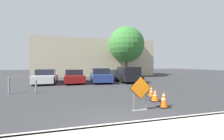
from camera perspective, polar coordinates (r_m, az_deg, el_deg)
The scene contains 15 objects.
ground_plane at distance 14.22m, azimuth -9.13°, elevation -5.44°, with size 96.00×96.00×0.00m, color #333335.
curb_lip at distance 4.64m, azimuth 4.91°, elevation -20.29°, with size 29.36×0.20×0.14m.
road_closed_sign at distance 6.12m, azimuth 10.82°, elevation -8.09°, with size 0.93×0.20×1.37m.
traffic_cone_nearest at distance 6.94m, azimuth 19.13°, elevation -10.48°, with size 0.46×0.46×0.70m.
traffic_cone_second at distance 7.98m, azimuth 16.15°, elevation -9.23°, with size 0.52×0.52×0.59m.
traffic_cone_third at distance 8.97m, azimuth 14.78°, elevation -7.91°, with size 0.45×0.45×0.61m.
traffic_cone_fourth at distance 10.15m, azimuth 12.81°, elevation -6.45°, with size 0.50×0.50×0.72m.
parked_car_nearest at distance 16.33m, azimuth -23.83°, elevation -2.32°, with size 1.94×4.66×1.39m.
parked_car_second at distance 15.90m, azimuth -14.26°, elevation -2.41°, with size 2.01×4.57×1.35m.
parked_car_third at distance 15.89m, azimuth -4.42°, elevation -2.16°, with size 2.13×4.65×1.47m.
pickup_truck at distance 16.40m, azimuth 5.11°, elevation -1.86°, with size 2.16×5.62×1.62m.
bollard_nearest at distance 11.03m, azimuth -26.98°, elevation -5.35°, with size 0.12×0.12×0.87m.
bollard_second at distance 11.44m, azimuth -34.60°, elevation -4.80°, with size 0.12×0.12×1.04m.
building_facade_backdrop at distance 25.79m, azimuth -6.22°, elevation 4.48°, with size 19.23×5.00×5.93m.
street_tree_behind_lot at distance 23.39m, azimuth 5.51°, elevation 9.67°, with size 5.42×5.42×7.68m.
Camera 1 is at (-1.48, -4.03, 1.82)m, focal length 24.00 mm.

